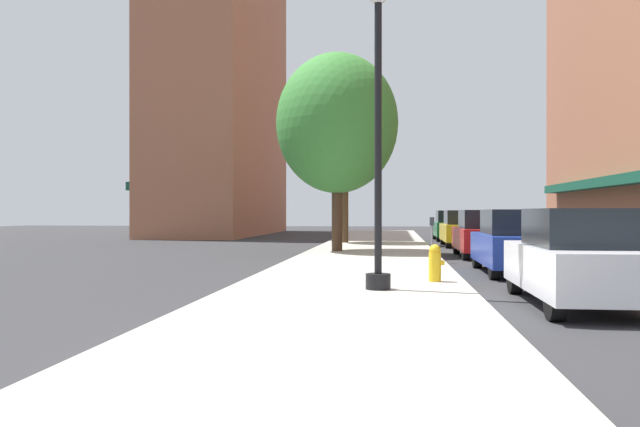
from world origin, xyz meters
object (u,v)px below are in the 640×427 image
at_px(fire_hydrant, 435,263).
at_px(tree_mid, 344,143).
at_px(car_red, 484,234).
at_px(tree_near, 337,124).
at_px(car_blue, 516,243).
at_px(parking_meter_near, 432,233).
at_px(car_yellow, 463,229).
at_px(car_white, 580,259).
at_px(lamppost, 378,128).
at_px(car_green, 451,226).

bearing_deg(fire_hydrant, tree_mid, 100.64).
xyz_separation_m(fire_hydrant, car_red, (2.26, 9.33, 0.29)).
height_order(tree_near, car_blue, tree_near).
distance_m(parking_meter_near, car_yellow, 10.02).
relative_size(tree_mid, car_white, 1.64).
bearing_deg(fire_hydrant, car_white, -49.02).
xyz_separation_m(tree_near, car_yellow, (5.26, 5.87, -4.11)).
height_order(tree_mid, car_yellow, tree_mid).
distance_m(car_white, car_yellow, 18.95).
relative_size(tree_mid, car_yellow, 1.64).
xyz_separation_m(fire_hydrant, car_yellow, (2.26, 16.35, 0.29)).
relative_size(tree_near, car_blue, 1.73).
xyz_separation_m(tree_near, car_red, (5.26, -1.15, -4.11)).
height_order(lamppost, fire_hydrant, lamppost).
xyz_separation_m(tree_near, car_white, (5.26, -13.08, -4.11)).
relative_size(car_yellow, car_green, 1.00).
distance_m(parking_meter_near, tree_mid, 11.96).
xyz_separation_m(tree_near, car_green, (5.26, 11.96, -4.11)).
xyz_separation_m(parking_meter_near, car_blue, (1.95, -3.31, -0.14)).
height_order(parking_meter_near, car_blue, car_blue).
xyz_separation_m(lamppost, car_white, (3.43, -1.07, -2.39)).
height_order(lamppost, car_white, lamppost).
relative_size(lamppost, car_yellow, 1.37).
distance_m(car_blue, car_yellow, 13.13).
height_order(car_white, car_yellow, same).
xyz_separation_m(car_white, car_yellow, (0.00, 18.95, 0.00)).
relative_size(car_white, car_red, 1.00).
bearing_deg(lamppost, car_green, 81.86).
bearing_deg(car_red, tree_mid, 125.72).
bearing_deg(car_white, parking_meter_near, 101.01).
bearing_deg(car_green, parking_meter_near, -97.19).
distance_m(parking_meter_near, car_red, 3.42).
bearing_deg(car_white, fire_hydrant, 129.93).
relative_size(tree_mid, car_blue, 1.64).
bearing_deg(car_yellow, fire_hydrant, -96.48).
xyz_separation_m(tree_mid, car_blue, (5.50, -14.03, -4.09)).
distance_m(tree_near, car_green, 13.70).
bearing_deg(tree_near, tree_mid, 92.03).
height_order(parking_meter_near, car_red, car_red).
xyz_separation_m(car_blue, car_green, (0.00, 19.22, 0.00)).
bearing_deg(parking_meter_near, fire_hydrant, -92.72).
bearing_deg(car_green, car_red, -90.20).
xyz_separation_m(fire_hydrant, tree_near, (-3.00, 10.48, 4.40)).
bearing_deg(car_yellow, car_green, 91.39).
xyz_separation_m(car_red, car_yellow, (0.00, 7.02, 0.00)).
relative_size(fire_hydrant, car_blue, 0.18).
bearing_deg(car_blue, tree_mid, 111.77).
xyz_separation_m(lamppost, car_green, (3.43, 23.97, -2.39)).
bearing_deg(lamppost, car_red, 72.48).
relative_size(parking_meter_near, car_blue, 0.30).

